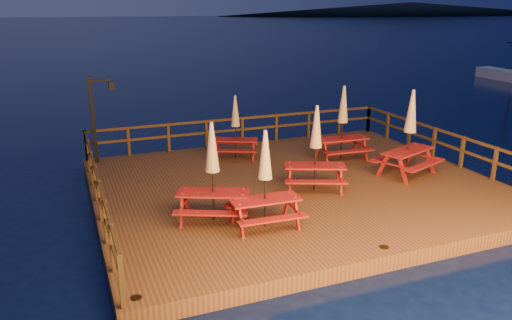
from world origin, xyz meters
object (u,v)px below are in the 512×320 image
object	(u,v)px
lamp_post	(97,111)
picnic_table_2	(213,171)
picnic_table_0	(410,131)
picnic_table_1	(343,122)

from	to	relation	value
lamp_post	picnic_table_2	distance (m)	6.68
picnic_table_0	picnic_table_1	distance (m)	2.50
lamp_post	picnic_table_2	bearing A→B (deg)	-70.66
lamp_post	picnic_table_1	distance (m)	8.49
picnic_table_0	picnic_table_2	size ratio (longest dim) A/B	1.08
lamp_post	picnic_table_0	xyz separation A→B (m)	(9.08, -5.13, -0.35)
picnic_table_1	picnic_table_2	bearing A→B (deg)	-146.36
picnic_table_0	picnic_table_2	world-z (taller)	picnic_table_0
lamp_post	picnic_table_1	bearing A→B (deg)	-19.92
lamp_post	picnic_table_2	size ratio (longest dim) A/B	1.16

